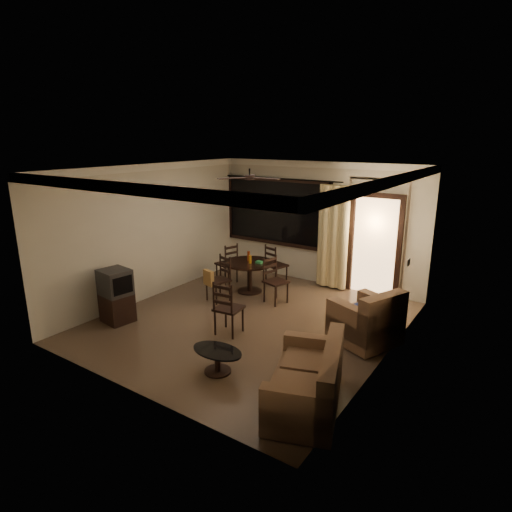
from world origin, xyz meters
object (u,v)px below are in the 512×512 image
Objects in this scene: dining_chair_west at (227,271)px; dining_chair_east at (275,289)px; armchair at (368,322)px; side_chair at (229,318)px; dining_chair_south at (218,287)px; tv_cabinet at (116,296)px; dining_table at (250,268)px; dining_chair_north at (276,272)px; coffee_table at (217,357)px; sofa at (310,383)px.

dining_chair_east is at bearing 90.00° from dining_chair_west.
side_chair is at bearing -132.34° from armchair.
dining_chair_west reaches higher than armchair.
tv_cabinet is (-0.89, -1.85, 0.20)m from dining_chair_south.
dining_chair_east is 1.00× the size of dining_chair_south.
dining_chair_south is 2.06m from tv_cabinet.
dining_chair_south is at bearing 72.01° from tv_cabinet.
dining_chair_east is at bearing -15.97° from dining_table.
dining_chair_west and dining_chair_north have the same top height.
dining_chair_west and dining_chair_east have the same top height.
dining_table is 0.88m from dining_chair_west.
dining_table is 1.14× the size of dining_chair_north.
tv_cabinet reaches higher than coffee_table.
dining_chair_south is 2.84m from coffee_table.
tv_cabinet is (-0.32, -2.90, 0.22)m from dining_chair_west.
dining_chair_west is 1.67m from dining_chair_east.
tv_cabinet is at bearing 9.52° from dining_chair_west.
dining_chair_east reaches higher than sofa.
dining_table is 3.17m from armchair.
dining_table is 1.11× the size of side_chair.
coffee_table is 0.82× the size of side_chair.
dining_chair_north is (1.02, 0.53, 0.00)m from dining_chair_west.
dining_chair_west is 5.03m from sofa.
coffee_table is (1.54, -3.04, -0.30)m from dining_table.
armchair is 2.56m from coffee_table.
tv_cabinet is at bearing -134.57° from armchair.
tv_cabinet is 4.50m from armchair.
coffee_table is (2.67, -0.37, -0.27)m from tv_cabinet.
side_chair is (-2.13, -0.98, -0.09)m from armchair.
sofa is 1.43× the size of armchair.
coffee_table is 1.28m from side_chair.
dining_chair_west is at bearing 43.24° from dining_chair_north.
dining_chair_north is 3.29m from armchair.
dining_chair_south is 0.95× the size of tv_cabinet.
sofa is 2.07m from armchair.
tv_cabinet is at bearing 172.18° from coffee_table.
dining_chair_east is at bearing 104.66° from coffee_table.
dining_table is at bearing 90.14° from dining_chair_north.
dining_chair_west and dining_chair_south have the same top height.
armchair reaches higher than dining_table.
dining_table is 3.42m from coffee_table.
dining_chair_south is 0.97× the size of side_chair.
dining_chair_east is 0.95× the size of tv_cabinet.
dining_chair_west is at bearing 120.73° from sofa.
side_chair is at bearing 120.19° from coffee_table.
dining_chair_west is 0.55× the size of sofa.
dining_chair_north is at bearing 46.76° from dining_chair_east.
armchair is 1.50× the size of coffee_table.
tv_cabinet is 1.02× the size of side_chair.
dining_chair_west is 1.15m from dining_chair_north.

